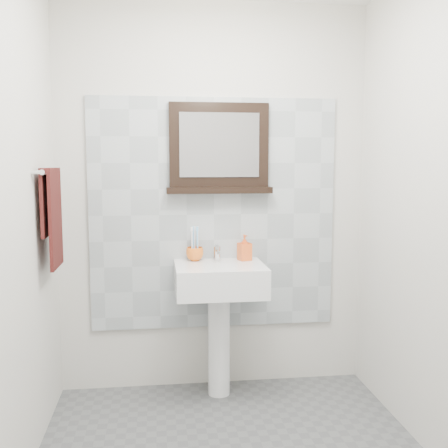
{
  "coord_description": "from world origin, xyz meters",
  "views": [
    {
      "loc": [
        -0.36,
        -2.29,
        1.49
      ],
      "look_at": [
        -0.0,
        0.55,
        1.15
      ],
      "focal_mm": 42.0,
      "sensor_mm": 36.0,
      "label": 1
    }
  ],
  "objects_px": {
    "toothbrush_cup": "(195,254)",
    "framed_mirror": "(219,151)",
    "pedestal_sink": "(220,293)",
    "soap_dispenser": "(245,247)",
    "hand_towel": "(52,210)"
  },
  "relations": [
    {
      "from": "toothbrush_cup",
      "to": "framed_mirror",
      "type": "height_order",
      "value": "framed_mirror"
    },
    {
      "from": "pedestal_sink",
      "to": "soap_dispenser",
      "type": "height_order",
      "value": "soap_dispenser"
    },
    {
      "from": "toothbrush_cup",
      "to": "hand_towel",
      "type": "xyz_separation_m",
      "value": [
        -0.81,
        -0.34,
        0.32
      ]
    },
    {
      "from": "framed_mirror",
      "to": "soap_dispenser",
      "type": "bearing_deg",
      "value": -24.51
    },
    {
      "from": "framed_mirror",
      "to": "pedestal_sink",
      "type": "bearing_deg",
      "value": -95.72
    },
    {
      "from": "pedestal_sink",
      "to": "hand_towel",
      "type": "bearing_deg",
      "value": -168.06
    },
    {
      "from": "toothbrush_cup",
      "to": "hand_towel",
      "type": "relative_size",
      "value": 0.2
    },
    {
      "from": "toothbrush_cup",
      "to": "framed_mirror",
      "type": "xyz_separation_m",
      "value": [
        0.16,
        0.05,
        0.66
      ]
    },
    {
      "from": "toothbrush_cup",
      "to": "soap_dispenser",
      "type": "bearing_deg",
      "value": -4.11
    },
    {
      "from": "hand_towel",
      "to": "soap_dispenser",
      "type": "bearing_deg",
      "value": 15.68
    },
    {
      "from": "hand_towel",
      "to": "framed_mirror",
      "type": "bearing_deg",
      "value": 21.76
    },
    {
      "from": "pedestal_sink",
      "to": "framed_mirror",
      "type": "relative_size",
      "value": 1.42
    },
    {
      "from": "pedestal_sink",
      "to": "soap_dispenser",
      "type": "relative_size",
      "value": 5.78
    },
    {
      "from": "toothbrush_cup",
      "to": "framed_mirror",
      "type": "bearing_deg",
      "value": 16.46
    },
    {
      "from": "framed_mirror",
      "to": "hand_towel",
      "type": "height_order",
      "value": "framed_mirror"
    }
  ]
}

